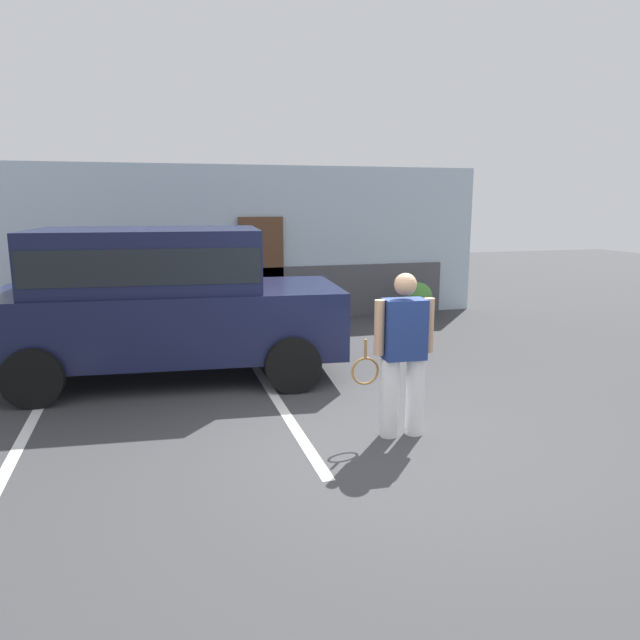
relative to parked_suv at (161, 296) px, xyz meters
The scene contains 7 objects.
ground_plane 3.72m from the parked_suv, 55.73° to the right, with size 40.00×40.00×0.00m, color #38383A.
parking_stripe_0 2.35m from the parked_suv, 136.08° to the right, with size 0.12×4.40×0.01m, color silver.
parking_stripe_1 2.24m from the parked_suv, 47.81° to the right, with size 0.12×4.40×0.01m, color silver.
house_frontage 4.28m from the parked_suv, 62.17° to the left, with size 9.54×0.40×3.11m.
parked_suv is the anchor object (origin of this frame).
tennis_player_man 3.66m from the parked_suv, 50.52° to the right, with size 0.89×0.29×1.71m.
potted_plant_by_porch 5.81m from the parked_suv, 28.10° to the left, with size 0.60×0.60×0.79m.
Camera 1 is at (-2.10, -5.32, 2.41)m, focal length 33.36 mm.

